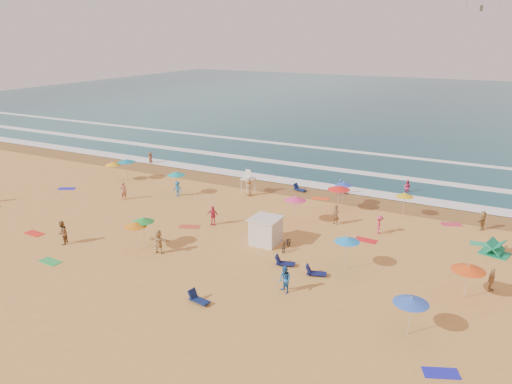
% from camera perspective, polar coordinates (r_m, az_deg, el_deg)
% --- Properties ---
extents(ground, '(220.00, 220.00, 0.00)m').
position_cam_1_polar(ground, '(40.65, -0.72, -4.83)').
color(ground, gold).
rests_on(ground, ground).
extents(ocean, '(220.00, 140.00, 0.18)m').
position_cam_1_polar(ocean, '(119.34, 19.17, 9.33)').
color(ocean, '#0C4756').
rests_on(ocean, ground).
extents(wet_sand, '(220.00, 220.00, 0.00)m').
position_cam_1_polar(wet_sand, '(51.30, 5.95, -0.03)').
color(wet_sand, olive).
rests_on(wet_sand, ground).
extents(surf_foam, '(200.00, 18.70, 0.05)m').
position_cam_1_polar(surf_foam, '(59.23, 9.17, 2.37)').
color(surf_foam, white).
rests_on(surf_foam, ground).
extents(cabana, '(2.00, 2.00, 2.00)m').
position_cam_1_polar(cabana, '(38.57, 1.12, -4.51)').
color(cabana, silver).
rests_on(cabana, ground).
extents(cabana_roof, '(2.20, 2.20, 0.12)m').
position_cam_1_polar(cabana_roof, '(38.18, 1.13, -3.04)').
color(cabana_roof, silver).
rests_on(cabana_roof, cabana).
extents(bicycle, '(0.80, 1.87, 0.95)m').
position_cam_1_polar(bicycle, '(37.78, 3.50, -5.90)').
color(bicycle, black).
rests_on(bicycle, ground).
extents(lifeguard_stand, '(1.20, 1.20, 2.10)m').
position_cam_1_polar(lifeguard_stand, '(50.46, -0.89, 1.00)').
color(lifeguard_stand, white).
rests_on(lifeguard_stand, ground).
extents(beach_umbrellas, '(58.59, 28.09, 0.71)m').
position_cam_1_polar(beach_umbrellas, '(40.65, 1.21, -1.62)').
color(beach_umbrellas, '#1B8EE7').
rests_on(beach_umbrellas, ground).
extents(loungers, '(52.03, 28.62, 0.34)m').
position_cam_1_polar(loungers, '(35.16, 4.43, -8.37)').
color(loungers, '#101D53').
rests_on(loungers, ground).
extents(towels, '(45.15, 23.46, 0.03)m').
position_cam_1_polar(towels, '(38.97, 1.93, -5.85)').
color(towels, red).
rests_on(towels, ground).
extents(beachgoers, '(48.35, 26.54, 2.14)m').
position_cam_1_polar(beachgoers, '(43.18, 2.38, -2.32)').
color(beachgoers, blue).
rests_on(beachgoers, ground).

